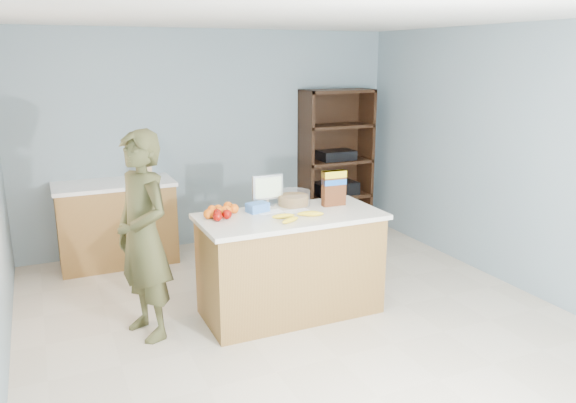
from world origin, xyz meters
name	(u,v)px	position (x,y,z in m)	size (l,w,h in m)	color
floor	(305,326)	(0.00, 0.00, 0.00)	(4.50, 5.00, 0.02)	beige
walls	(307,130)	(0.00, 0.00, 1.65)	(4.52, 5.02, 2.51)	gray
counter_peninsula	(290,268)	(0.00, 0.30, 0.42)	(1.56, 0.76, 0.90)	brown
back_cabinet	(117,223)	(-1.20, 2.20, 0.45)	(1.24, 0.62, 0.90)	brown
shelving_unit	(334,163)	(1.55, 2.35, 0.86)	(0.90, 0.40, 1.80)	black
person	(143,236)	(-1.21, 0.41, 0.83)	(0.61, 0.40, 1.67)	#3C3C1F
knife_block	(145,170)	(-0.87, 2.12, 1.02)	(0.12, 0.10, 0.31)	tan
envelopes	(283,211)	(-0.02, 0.40, 0.90)	(0.45, 0.20, 0.00)	white
bananas	(299,216)	(0.01, 0.16, 0.92)	(0.45, 0.22, 0.04)	yellow
apples	(221,215)	(-0.59, 0.39, 0.94)	(0.17, 0.16, 0.08)	#8B0903
oranges	(220,210)	(-0.55, 0.52, 0.94)	(0.33, 0.25, 0.08)	orange
blue_carton	(258,207)	(-0.23, 0.49, 0.94)	(0.18, 0.12, 0.08)	blue
salad_bowl	(293,199)	(0.15, 0.57, 0.96)	(0.30, 0.30, 0.13)	#267219
tv	(268,188)	(-0.07, 0.64, 1.06)	(0.28, 0.12, 0.28)	silver
cereal_box	(334,185)	(0.47, 0.40, 1.08)	(0.21, 0.09, 0.32)	#592B14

